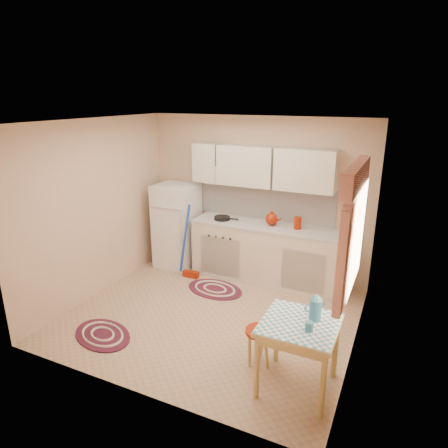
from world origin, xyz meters
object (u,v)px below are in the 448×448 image
(fridge, at_px, (177,226))
(stool, at_px, (260,347))
(base_cabinets, at_px, (265,254))
(table, at_px, (298,355))

(fridge, distance_m, stool, 2.96)
(base_cabinets, bearing_deg, table, -62.84)
(base_cabinets, bearing_deg, fridge, -178.14)
(base_cabinets, relative_size, stool, 5.36)
(fridge, distance_m, base_cabinets, 1.56)
(base_cabinets, xyz_separation_m, stool, (0.65, -1.98, -0.23))
(table, bearing_deg, base_cabinets, 117.16)
(base_cabinets, relative_size, table, 3.12)
(table, height_order, stool, table)
(fridge, xyz_separation_m, table, (2.65, -2.10, -0.34))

